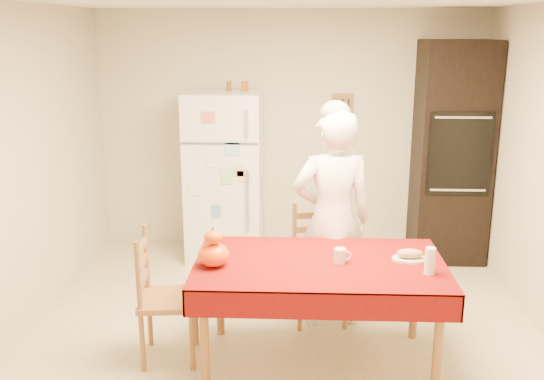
# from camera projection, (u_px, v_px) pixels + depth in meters

# --- Properties ---
(floor) EXTENTS (4.50, 4.50, 0.00)m
(floor) POSITION_uv_depth(u_px,v_px,m) (283.00, 345.00, 4.54)
(floor) COLOR tan
(floor) RESTS_ON ground
(room_shell) EXTENTS (4.02, 4.52, 2.51)m
(room_shell) POSITION_uv_depth(u_px,v_px,m) (285.00, 131.00, 4.13)
(room_shell) COLOR beige
(room_shell) RESTS_ON ground
(refrigerator) EXTENTS (0.75, 0.74, 1.70)m
(refrigerator) POSITION_uv_depth(u_px,v_px,m) (225.00, 176.00, 6.16)
(refrigerator) COLOR white
(refrigerator) RESTS_ON floor
(oven_cabinet) EXTENTS (0.70, 0.62, 2.20)m
(oven_cabinet) POSITION_uv_depth(u_px,v_px,m) (452.00, 153.00, 6.05)
(oven_cabinet) COLOR black
(oven_cabinet) RESTS_ON floor
(dining_table) EXTENTS (1.70, 1.00, 0.76)m
(dining_table) POSITION_uv_depth(u_px,v_px,m) (319.00, 271.00, 4.14)
(dining_table) COLOR brown
(dining_table) RESTS_ON floor
(chair_far) EXTENTS (0.48, 0.46, 0.95)m
(chair_far) POSITION_uv_depth(u_px,v_px,m) (318.00, 258.00, 4.87)
(chair_far) COLOR brown
(chair_far) RESTS_ON floor
(chair_left) EXTENTS (0.44, 0.46, 0.95)m
(chair_left) POSITION_uv_depth(u_px,v_px,m) (159.00, 292.00, 4.25)
(chair_left) COLOR brown
(chair_left) RESTS_ON floor
(seated_woman) EXTENTS (0.68, 0.50, 1.73)m
(seated_woman) POSITION_uv_depth(u_px,v_px,m) (332.00, 220.00, 4.70)
(seated_woman) COLOR white
(seated_woman) RESTS_ON floor
(coffee_mug) EXTENTS (0.08, 0.08, 0.10)m
(coffee_mug) POSITION_uv_depth(u_px,v_px,m) (340.00, 256.00, 4.09)
(coffee_mug) COLOR silver
(coffee_mug) RESTS_ON dining_table
(pumpkin_lower) EXTENTS (0.21, 0.21, 0.16)m
(pumpkin_lower) POSITION_uv_depth(u_px,v_px,m) (214.00, 255.00, 4.03)
(pumpkin_lower) COLOR red
(pumpkin_lower) RESTS_ON dining_table
(pumpkin_upper) EXTENTS (0.12, 0.12, 0.09)m
(pumpkin_upper) POSITION_uv_depth(u_px,v_px,m) (213.00, 237.00, 4.00)
(pumpkin_upper) COLOR #DD5305
(pumpkin_upper) RESTS_ON pumpkin_lower
(wine_glass) EXTENTS (0.07, 0.07, 0.18)m
(wine_glass) POSITION_uv_depth(u_px,v_px,m) (430.00, 261.00, 3.90)
(wine_glass) COLOR white
(wine_glass) RESTS_ON dining_table
(bread_plate) EXTENTS (0.24, 0.24, 0.02)m
(bread_plate) POSITION_uv_depth(u_px,v_px,m) (409.00, 259.00, 4.14)
(bread_plate) COLOR silver
(bread_plate) RESTS_ON dining_table
(bread_loaf) EXTENTS (0.18, 0.10, 0.06)m
(bread_loaf) POSITION_uv_depth(u_px,v_px,m) (410.00, 253.00, 4.13)
(bread_loaf) COLOR tan
(bread_loaf) RESTS_ON bread_plate
(spice_jar_left) EXTENTS (0.05, 0.05, 0.10)m
(spice_jar_left) POSITION_uv_depth(u_px,v_px,m) (229.00, 86.00, 5.98)
(spice_jar_left) COLOR brown
(spice_jar_left) RESTS_ON refrigerator
(spice_jar_mid) EXTENTS (0.05, 0.05, 0.10)m
(spice_jar_mid) POSITION_uv_depth(u_px,v_px,m) (244.00, 86.00, 5.97)
(spice_jar_mid) COLOR #985A1B
(spice_jar_mid) RESTS_ON refrigerator
(spice_jar_right) EXTENTS (0.05, 0.05, 0.10)m
(spice_jar_right) POSITION_uv_depth(u_px,v_px,m) (246.00, 86.00, 5.97)
(spice_jar_right) COLOR brown
(spice_jar_right) RESTS_ON refrigerator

